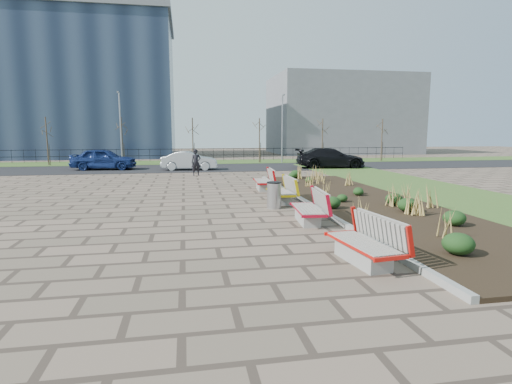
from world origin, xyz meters
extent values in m
plane|color=brown|center=(0.00, 0.00, 0.00)|extent=(120.00, 120.00, 0.00)
cube|color=black|center=(6.25, 5.00, 0.05)|extent=(4.50, 18.00, 0.10)
cube|color=gray|center=(3.92, 5.00, 0.07)|extent=(0.16, 18.00, 0.15)
cube|color=#33511E|center=(11.00, 5.00, 0.02)|extent=(5.00, 38.00, 0.04)
cube|color=#33511E|center=(0.00, 28.00, 0.02)|extent=(80.00, 5.00, 0.04)
cube|color=black|center=(0.00, 22.00, 0.01)|extent=(80.00, 7.00, 0.02)
cylinder|color=#B2B2B7|center=(2.49, 4.75, 0.49)|extent=(0.52, 0.52, 0.97)
imported|color=black|center=(-0.02, 16.58, 0.85)|extent=(0.67, 0.48, 1.71)
imported|color=navy|center=(-6.68, 21.78, 0.81)|extent=(4.81, 2.29, 1.59)
imported|color=#A8ACB0|center=(-0.40, 20.46, 0.70)|extent=(4.19, 1.73, 1.35)
imported|color=black|center=(10.46, 20.16, 0.79)|extent=(5.51, 2.66, 1.54)
cube|color=slate|center=(20.00, 42.00, 5.00)|extent=(18.00, 12.00, 10.00)
camera|label=1|loc=(-0.72, -9.49, 2.82)|focal=28.00mm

